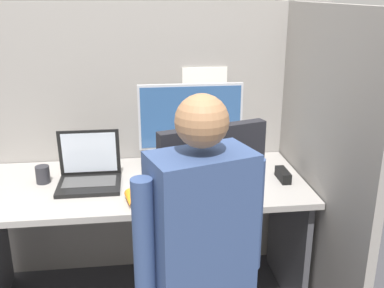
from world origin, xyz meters
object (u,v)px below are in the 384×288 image
object	(u,v)px
monitor	(191,119)
carrot_toy	(130,199)
laptop	(90,175)
pen_cup	(43,174)
person	(198,263)
office_chair	(206,278)
paper_box	(191,162)
stapler	(283,175)

from	to	relation	value
monitor	carrot_toy	distance (m)	0.58
monitor	laptop	xyz separation A→B (m)	(-0.52, -0.17, -0.22)
pen_cup	person	bearing A→B (deg)	-52.79
carrot_toy	pen_cup	world-z (taller)	pen_cup
carrot_toy	office_chair	xyz separation A→B (m)	(0.28, -0.40, -0.16)
paper_box	stapler	size ratio (longest dim) A/B	2.55
paper_box	laptop	distance (m)	0.55
paper_box	office_chair	xyz separation A→B (m)	(-0.04, -0.82, -0.16)
carrot_toy	person	world-z (taller)	person
laptop	carrot_toy	world-z (taller)	laptop
person	laptop	bearing A→B (deg)	117.49
monitor	office_chair	distance (m)	0.91
office_chair	person	distance (m)	0.26
stapler	pen_cup	size ratio (longest dim) A/B	1.58
monitor	stapler	xyz separation A→B (m)	(0.44, -0.24, -0.24)
office_chair	person	bearing A→B (deg)	-107.77
carrot_toy	laptop	bearing A→B (deg)	128.93
paper_box	office_chair	world-z (taller)	office_chair
paper_box	monitor	world-z (taller)	monitor
paper_box	stapler	distance (m)	0.50
paper_box	office_chair	bearing A→B (deg)	-92.93
office_chair	laptop	bearing A→B (deg)	126.61
carrot_toy	pen_cup	size ratio (longest dim) A/B	1.74
laptop	office_chair	size ratio (longest dim) A/B	0.26
office_chair	pen_cup	distance (m)	1.01
office_chair	person	world-z (taller)	person
stapler	paper_box	bearing A→B (deg)	152.14
stapler	carrot_toy	bearing A→B (deg)	-166.70
person	stapler	bearing A→B (deg)	54.58
monitor	pen_cup	world-z (taller)	monitor
stapler	pen_cup	xyz separation A→B (m)	(-1.20, 0.11, 0.02)
paper_box	carrot_toy	bearing A→B (deg)	-128.17
office_chair	carrot_toy	bearing A→B (deg)	125.12
paper_box	stapler	bearing A→B (deg)	-27.86
person	pen_cup	xyz separation A→B (m)	(-0.66, 0.87, -0.01)
office_chair	pen_cup	world-z (taller)	office_chair
laptop	carrot_toy	distance (m)	0.32
laptop	person	distance (m)	0.92
pen_cup	paper_box	bearing A→B (deg)	9.14
laptop	office_chair	distance (m)	0.83
person	carrot_toy	bearing A→B (deg)	111.71
stapler	monitor	bearing A→B (deg)	151.85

